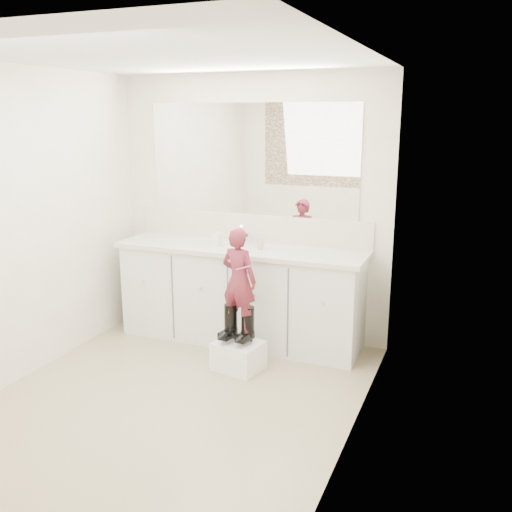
% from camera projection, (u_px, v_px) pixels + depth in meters
% --- Properties ---
extents(floor, '(3.00, 3.00, 0.00)m').
position_uv_depth(floor, '(175.00, 399.00, 4.20)').
color(floor, '#8E7C5D').
rests_on(floor, ground).
extents(ceiling, '(3.00, 3.00, 0.00)m').
position_uv_depth(ceiling, '(162.00, 56.00, 3.62)').
color(ceiling, white).
rests_on(ceiling, wall_back).
extents(wall_back, '(2.60, 0.00, 2.60)m').
position_uv_depth(wall_back, '(252.00, 208.00, 5.26)').
color(wall_back, beige).
rests_on(wall_back, floor).
extents(wall_left, '(0.00, 3.00, 3.00)m').
position_uv_depth(wall_left, '(22.00, 226.00, 4.38)').
color(wall_left, beige).
rests_on(wall_left, floor).
extents(wall_right, '(0.00, 3.00, 3.00)m').
position_uv_depth(wall_right, '(357.00, 257.00, 3.44)').
color(wall_right, beige).
rests_on(wall_right, floor).
extents(vanity_cabinet, '(2.20, 0.55, 0.85)m').
position_uv_depth(vanity_cabinet, '(241.00, 296.00, 5.20)').
color(vanity_cabinet, silver).
rests_on(vanity_cabinet, floor).
extents(countertop, '(2.28, 0.58, 0.04)m').
position_uv_depth(countertop, '(240.00, 249.00, 5.08)').
color(countertop, beige).
rests_on(countertop, vanity_cabinet).
extents(backsplash, '(2.28, 0.03, 0.25)m').
position_uv_depth(backsplash, '(251.00, 228.00, 5.29)').
color(backsplash, beige).
rests_on(backsplash, countertop).
extents(mirror, '(2.00, 0.02, 1.00)m').
position_uv_depth(mirror, '(251.00, 160.00, 5.15)').
color(mirror, white).
rests_on(mirror, wall_back).
extents(faucet, '(0.08, 0.08, 0.10)m').
position_uv_depth(faucet, '(247.00, 238.00, 5.21)').
color(faucet, silver).
rests_on(faucet, countertop).
extents(cup, '(0.12, 0.12, 0.08)m').
position_uv_depth(cup, '(260.00, 245.00, 4.98)').
color(cup, beige).
rests_on(cup, countertop).
extents(soap_bottle, '(0.07, 0.08, 0.16)m').
position_uv_depth(soap_bottle, '(216.00, 237.00, 5.11)').
color(soap_bottle, white).
rests_on(soap_bottle, countertop).
extents(step_stool, '(0.42, 0.37, 0.24)m').
position_uv_depth(step_stool, '(239.00, 356.00, 4.66)').
color(step_stool, white).
rests_on(step_stool, floor).
extents(boot_left, '(0.15, 0.22, 0.31)m').
position_uv_depth(boot_left, '(231.00, 322.00, 4.64)').
color(boot_left, black).
rests_on(boot_left, step_stool).
extents(boot_right, '(0.15, 0.22, 0.31)m').
position_uv_depth(boot_right, '(248.00, 325.00, 4.59)').
color(boot_right, black).
rests_on(boot_right, step_stool).
extents(toddler, '(0.34, 0.26, 0.85)m').
position_uv_depth(toddler, '(239.00, 280.00, 4.53)').
color(toddler, '#AA344D').
rests_on(toddler, step_stool).
extents(toothbrush, '(0.14, 0.04, 0.06)m').
position_uv_depth(toothbrush, '(243.00, 268.00, 4.40)').
color(toothbrush, '#CB4F8B').
rests_on(toothbrush, toddler).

